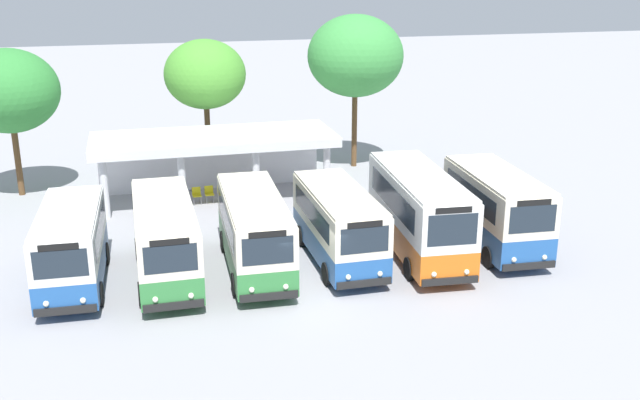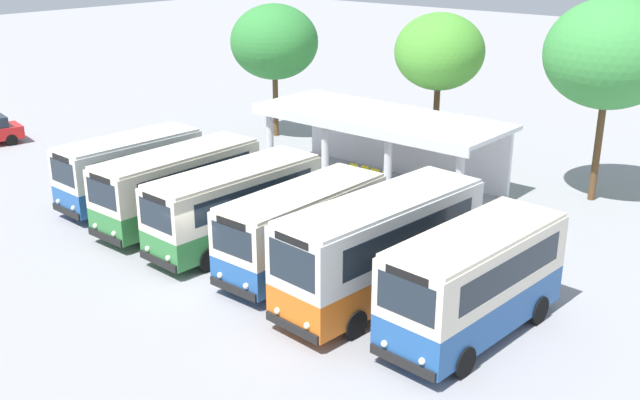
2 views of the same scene
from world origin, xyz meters
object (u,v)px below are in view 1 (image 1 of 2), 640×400
at_px(city_bus_nearest_orange, 71,244).
at_px(city_bus_middle_cream, 254,230).
at_px(waiting_chair_end_by_column, 197,194).
at_px(waiting_chair_second_from_end, 209,193).
at_px(city_bus_fifth_blue, 419,211).
at_px(city_bus_second_in_row, 165,237).
at_px(waiting_chair_middle_seat, 222,192).
at_px(city_bus_far_end_green, 496,207).
at_px(city_bus_fourth_amber, 338,223).
at_px(waiting_chair_fourth_seat, 234,191).

distance_m(city_bus_nearest_orange, city_bus_middle_cream, 6.92).
height_order(waiting_chair_end_by_column, waiting_chair_second_from_end, same).
bearing_deg(city_bus_fifth_blue, city_bus_second_in_row, 179.36).
bearing_deg(waiting_chair_middle_seat, city_bus_nearest_orange, -127.15).
height_order(city_bus_far_end_green, waiting_chair_end_by_column, city_bus_far_end_green).
xyz_separation_m(city_bus_far_end_green, waiting_chair_middle_seat, (-10.54, 9.29, -1.32)).
relative_size(city_bus_fifth_blue, waiting_chair_end_by_column, 9.55).
xyz_separation_m(city_bus_second_in_row, city_bus_fourth_amber, (6.92, -0.07, -0.03)).
height_order(city_bus_middle_cream, waiting_chair_second_from_end, city_bus_middle_cream).
height_order(city_bus_second_in_row, city_bus_fourth_amber, city_bus_second_in_row).
relative_size(city_bus_middle_cream, city_bus_fifth_blue, 0.91).
distance_m(city_bus_fifth_blue, waiting_chair_fourth_seat, 11.30).
height_order(city_bus_fourth_amber, waiting_chair_second_from_end, city_bus_fourth_amber).
xyz_separation_m(city_bus_middle_cream, waiting_chair_middle_seat, (-0.16, 9.12, -1.19)).
distance_m(city_bus_middle_cream, city_bus_far_end_green, 10.38).
distance_m(city_bus_fourth_amber, city_bus_fifth_blue, 3.47).
bearing_deg(waiting_chair_middle_seat, city_bus_middle_cream, -89.00).
relative_size(waiting_chair_end_by_column, waiting_chair_second_from_end, 1.00).
bearing_deg(waiting_chair_end_by_column, waiting_chair_middle_seat, 0.31).
distance_m(city_bus_far_end_green, waiting_chair_end_by_column, 15.09).
height_order(city_bus_middle_cream, city_bus_fourth_amber, city_bus_middle_cream).
height_order(waiting_chair_second_from_end, waiting_chair_middle_seat, same).
bearing_deg(waiting_chair_middle_seat, waiting_chair_end_by_column, -179.69).
relative_size(city_bus_far_end_green, waiting_chair_middle_seat, 7.97).
distance_m(city_bus_nearest_orange, city_bus_far_end_green, 17.30).
bearing_deg(waiting_chair_middle_seat, waiting_chair_second_from_end, 174.79).
bearing_deg(waiting_chair_end_by_column, waiting_chair_second_from_end, 5.83).
height_order(city_bus_nearest_orange, city_bus_fourth_amber, city_bus_nearest_orange).
xyz_separation_m(city_bus_nearest_orange, waiting_chair_fourth_seat, (7.40, 8.92, -1.17)).
distance_m(city_bus_second_in_row, city_bus_far_end_green, 13.84).
bearing_deg(city_bus_far_end_green, city_bus_middle_cream, 179.03).
height_order(city_bus_second_in_row, waiting_chair_second_from_end, city_bus_second_in_row).
xyz_separation_m(city_bus_fourth_amber, city_bus_far_end_green, (6.92, -0.17, 0.15)).
bearing_deg(city_bus_far_end_green, city_bus_fifth_blue, 177.92).
relative_size(waiting_chair_end_by_column, waiting_chair_fourth_seat, 1.00).
bearing_deg(waiting_chair_fourth_seat, city_bus_fifth_blue, -54.96).
bearing_deg(waiting_chair_fourth_seat, city_bus_nearest_orange, -129.66).
relative_size(waiting_chair_second_from_end, waiting_chair_middle_seat, 1.00).
bearing_deg(waiting_chair_end_by_column, city_bus_fourth_amber, -61.73).
height_order(city_bus_nearest_orange, city_bus_fifth_blue, city_bus_fifth_blue).
relative_size(city_bus_nearest_orange, city_bus_fifth_blue, 0.80).
height_order(city_bus_nearest_orange, waiting_chair_fourth_seat, city_bus_nearest_orange).
height_order(city_bus_second_in_row, city_bus_far_end_green, city_bus_far_end_green).
xyz_separation_m(city_bus_middle_cream, city_bus_fourth_amber, (3.46, -0.00, -0.03)).
height_order(city_bus_fourth_amber, waiting_chair_end_by_column, city_bus_fourth_amber).
bearing_deg(city_bus_middle_cream, waiting_chair_middle_seat, 91.00).
xyz_separation_m(waiting_chair_end_by_column, waiting_chair_second_from_end, (0.64, 0.07, 0.00)).
bearing_deg(city_bus_far_end_green, waiting_chair_middle_seat, 138.58).
distance_m(city_bus_fifth_blue, city_bus_far_end_green, 3.46).
relative_size(city_bus_middle_cream, waiting_chair_middle_seat, 8.69).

